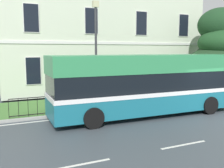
{
  "coord_description": "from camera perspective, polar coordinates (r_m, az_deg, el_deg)",
  "views": [
    {
      "loc": [
        -10.22,
        -9.02,
        3.49
      ],
      "look_at": [
        -3.92,
        4.73,
        1.47
      ],
      "focal_mm": 41.52,
      "sensor_mm": 36.0,
      "label": 1
    }
  ],
  "objects": [
    {
      "name": "ground_plane",
      "position": [
        14.62,
        20.97,
        -6.8
      ],
      "size": [
        60.0,
        56.0,
        0.18
      ],
      "color": "#3E464C"
    },
    {
      "name": "georgian_townhouse",
      "position": [
        25.1,
        -3.99,
        15.67
      ],
      "size": [
        17.29,
        10.22,
        13.73
      ],
      "color": "silver",
      "rests_on": "ground_plane"
    },
    {
      "name": "iron_verge_railing",
      "position": [
        16.3,
        8.5,
        -2.62
      ],
      "size": [
        16.5,
        0.04,
        0.97
      ],
      "color": "black",
      "rests_on": "ground_plane"
    },
    {
      "name": "evergreen_tree",
      "position": [
        22.46,
        23.04,
        5.48
      ],
      "size": [
        5.18,
        4.99,
        6.8
      ],
      "color": "#423328",
      "rests_on": "ground_plane"
    },
    {
      "name": "single_decker_bus",
      "position": [
        13.78,
        7.55,
        0.03
      ],
      "size": [
        10.27,
        2.77,
        3.21
      ],
      "rotation": [
        0.0,
        0.0,
        -0.02
      ],
      "color": "#1A6B7F",
      "rests_on": "ground_plane"
    },
    {
      "name": "street_lamp_post",
      "position": [
        15.64,
        -3.56,
        8.33
      ],
      "size": [
        0.36,
        0.24,
        6.19
      ],
      "color": "#333338",
      "rests_on": "ground_plane"
    },
    {
      "name": "litter_bin",
      "position": [
        14.57,
        -9.58,
        -3.39
      ],
      "size": [
        0.54,
        0.54,
        1.23
      ],
      "color": "#4C4742",
      "rests_on": "ground_plane"
    }
  ]
}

